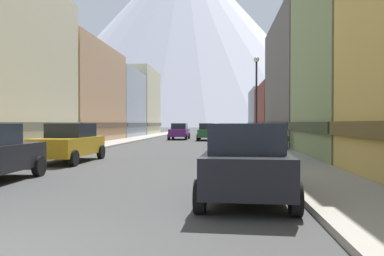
{
  "coord_description": "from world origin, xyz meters",
  "views": [
    {
      "loc": [
        3.28,
        -4.24,
        1.79
      ],
      "look_at": [
        -0.81,
        43.33,
        1.16
      ],
      "focal_mm": 34.44,
      "sensor_mm": 36.0,
      "label": 1
    }
  ],
  "objects_px": {
    "car_left_1": "(70,142)",
    "car_right_3": "(230,133)",
    "potted_plant_1": "(284,141)",
    "car_driving_1": "(207,132)",
    "car_driving_0": "(179,131)",
    "car_right_1": "(235,143)",
    "car_right_0": "(245,161)",
    "car_right_2": "(231,137)",
    "streetlamp_right": "(256,89)",
    "pedestrian_0": "(260,134)"
  },
  "relations": [
    {
      "from": "car_right_0",
      "to": "streetlamp_right",
      "type": "xyz_separation_m",
      "value": [
        1.55,
        14.77,
        3.09
      ]
    },
    {
      "from": "car_left_1",
      "to": "potted_plant_1",
      "type": "xyz_separation_m",
      "value": [
        10.8,
        6.81,
        -0.2
      ]
    },
    {
      "from": "pedestrian_0",
      "to": "car_driving_0",
      "type": "bearing_deg",
      "value": 128.66
    },
    {
      "from": "car_right_3",
      "to": "car_driving_1",
      "type": "distance_m",
      "value": 6.42
    },
    {
      "from": "car_left_1",
      "to": "potted_plant_1",
      "type": "bearing_deg",
      "value": 32.24
    },
    {
      "from": "car_right_3",
      "to": "car_driving_1",
      "type": "relative_size",
      "value": 1.01
    },
    {
      "from": "car_left_1",
      "to": "potted_plant_1",
      "type": "relative_size",
      "value": 4.36
    },
    {
      "from": "car_right_1",
      "to": "streetlamp_right",
      "type": "bearing_deg",
      "value": 76.89
    },
    {
      "from": "car_right_0",
      "to": "car_right_2",
      "type": "relative_size",
      "value": 1.0
    },
    {
      "from": "car_right_2",
      "to": "streetlamp_right",
      "type": "height_order",
      "value": "streetlamp_right"
    },
    {
      "from": "car_right_0",
      "to": "car_right_1",
      "type": "bearing_deg",
      "value": 89.99
    },
    {
      "from": "car_right_2",
      "to": "streetlamp_right",
      "type": "relative_size",
      "value": 0.76
    },
    {
      "from": "car_left_1",
      "to": "car_driving_1",
      "type": "xyz_separation_m",
      "value": [
        5.4,
        22.06,
        0.0
      ]
    },
    {
      "from": "car_right_2",
      "to": "car_driving_1",
      "type": "distance_m",
      "value": 14.21
    },
    {
      "from": "car_right_0",
      "to": "car_driving_1",
      "type": "height_order",
      "value": "same"
    },
    {
      "from": "car_right_2",
      "to": "potted_plant_1",
      "type": "bearing_deg",
      "value": -20.72
    },
    {
      "from": "car_right_0",
      "to": "car_right_3",
      "type": "height_order",
      "value": "same"
    },
    {
      "from": "car_driving_1",
      "to": "streetlamp_right",
      "type": "distance_m",
      "value": 15.7
    },
    {
      "from": "car_driving_0",
      "to": "car_driving_1",
      "type": "xyz_separation_m",
      "value": [
        3.2,
        -1.88,
        0.0
      ]
    },
    {
      "from": "car_left_1",
      "to": "car_driving_1",
      "type": "distance_m",
      "value": 22.71
    },
    {
      "from": "car_right_3",
      "to": "pedestrian_0",
      "type": "xyz_separation_m",
      "value": [
        2.45,
        -1.9,
        0.0
      ]
    },
    {
      "from": "car_right_1",
      "to": "car_right_0",
      "type": "bearing_deg",
      "value": -90.01
    },
    {
      "from": "car_right_3",
      "to": "car_right_1",
      "type": "bearing_deg",
      "value": -90.01
    },
    {
      "from": "car_left_1",
      "to": "car_right_3",
      "type": "bearing_deg",
      "value": 64.63
    },
    {
      "from": "pedestrian_0",
      "to": "car_left_1",
      "type": "bearing_deg",
      "value": -125.42
    },
    {
      "from": "car_left_1",
      "to": "streetlamp_right",
      "type": "xyz_separation_m",
      "value": [
        9.15,
        7.13,
        3.09
      ]
    },
    {
      "from": "car_right_3",
      "to": "car_left_1",
      "type": "bearing_deg",
      "value": -115.37
    },
    {
      "from": "car_driving_0",
      "to": "car_right_1",
      "type": "bearing_deg",
      "value": -77.05
    },
    {
      "from": "potted_plant_1",
      "to": "pedestrian_0",
      "type": "height_order",
      "value": "pedestrian_0"
    },
    {
      "from": "streetlamp_right",
      "to": "car_right_3",
      "type": "bearing_deg",
      "value": 99.87
    },
    {
      "from": "car_right_0",
      "to": "pedestrian_0",
      "type": "relative_size",
      "value": 2.74
    },
    {
      "from": "car_driving_1",
      "to": "car_left_1",
      "type": "bearing_deg",
      "value": -103.75
    },
    {
      "from": "car_right_1",
      "to": "car_right_3",
      "type": "relative_size",
      "value": 1.0
    },
    {
      "from": "car_right_2",
      "to": "potted_plant_1",
      "type": "xyz_separation_m",
      "value": [
        3.2,
        -1.21,
        -0.2
      ]
    },
    {
      "from": "car_right_3",
      "to": "car_right_2",
      "type": "bearing_deg",
      "value": -90.0
    },
    {
      "from": "car_right_0",
      "to": "car_right_1",
      "type": "height_order",
      "value": "same"
    },
    {
      "from": "potted_plant_1",
      "to": "car_right_2",
      "type": "bearing_deg",
      "value": 159.28
    },
    {
      "from": "streetlamp_right",
      "to": "potted_plant_1",
      "type": "bearing_deg",
      "value": -10.98
    },
    {
      "from": "car_right_0",
      "to": "car_right_3",
      "type": "distance_m",
      "value": 23.67
    },
    {
      "from": "car_right_3",
      "to": "car_driving_1",
      "type": "height_order",
      "value": "same"
    },
    {
      "from": "car_left_1",
      "to": "streetlamp_right",
      "type": "relative_size",
      "value": 0.75
    },
    {
      "from": "car_right_1",
      "to": "streetlamp_right",
      "type": "height_order",
      "value": "streetlamp_right"
    },
    {
      "from": "streetlamp_right",
      "to": "car_left_1",
      "type": "bearing_deg",
      "value": -142.07
    },
    {
      "from": "car_right_1",
      "to": "car_left_1",
      "type": "bearing_deg",
      "value": -176.46
    },
    {
      "from": "car_left_1",
      "to": "car_right_3",
      "type": "xyz_separation_m",
      "value": [
        7.6,
        16.03,
        0.0
      ]
    },
    {
      "from": "car_right_2",
      "to": "streetlamp_right",
      "type": "bearing_deg",
      "value": -29.89
    },
    {
      "from": "car_left_1",
      "to": "car_right_3",
      "type": "relative_size",
      "value": 0.99
    },
    {
      "from": "potted_plant_1",
      "to": "car_left_1",
      "type": "bearing_deg",
      "value": -147.76
    },
    {
      "from": "car_right_0",
      "to": "car_right_2",
      "type": "bearing_deg",
      "value": 89.98
    },
    {
      "from": "car_right_2",
      "to": "pedestrian_0",
      "type": "relative_size",
      "value": 2.74
    }
  ]
}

